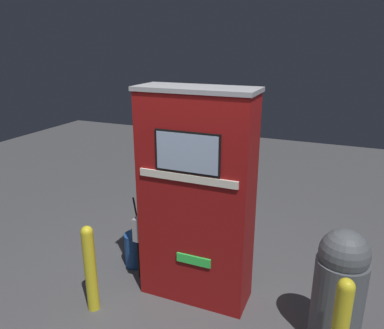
{
  "coord_description": "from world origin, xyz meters",
  "views": [
    {
      "loc": [
        1.23,
        -2.81,
        2.46
      ],
      "look_at": [
        0.0,
        0.1,
        1.43
      ],
      "focal_mm": 35.0,
      "sensor_mm": 36.0,
      "label": 1
    }
  ],
  "objects_px": {
    "gas_pump": "(196,199)",
    "trash_bin": "(339,287)",
    "safety_bollard_far": "(340,327)",
    "safety_bollard": "(90,267)",
    "squeegee_bucket": "(136,249)"
  },
  "relations": [
    {
      "from": "squeegee_bucket",
      "to": "gas_pump",
      "type": "bearing_deg",
      "value": -14.36
    },
    {
      "from": "safety_bollard",
      "to": "gas_pump",
      "type": "bearing_deg",
      "value": 36.12
    },
    {
      "from": "gas_pump",
      "to": "trash_bin",
      "type": "xyz_separation_m",
      "value": [
        1.34,
        -0.13,
        -0.51
      ]
    },
    {
      "from": "gas_pump",
      "to": "trash_bin",
      "type": "distance_m",
      "value": 1.44
    },
    {
      "from": "squeegee_bucket",
      "to": "trash_bin",
      "type": "bearing_deg",
      "value": -9.09
    },
    {
      "from": "gas_pump",
      "to": "safety_bollard_far",
      "type": "xyz_separation_m",
      "value": [
        1.37,
        -0.52,
        -0.59
      ]
    },
    {
      "from": "trash_bin",
      "to": "squeegee_bucket",
      "type": "bearing_deg",
      "value": 170.91
    },
    {
      "from": "gas_pump",
      "to": "safety_bollard",
      "type": "distance_m",
      "value": 1.18
    },
    {
      "from": "safety_bollard",
      "to": "trash_bin",
      "type": "relative_size",
      "value": 0.84
    },
    {
      "from": "trash_bin",
      "to": "safety_bollard_far",
      "type": "relative_size",
      "value": 1.2
    },
    {
      "from": "gas_pump",
      "to": "squeegee_bucket",
      "type": "bearing_deg",
      "value": 165.64
    },
    {
      "from": "safety_bollard",
      "to": "safety_bollard_far",
      "type": "relative_size",
      "value": 1.01
    },
    {
      "from": "safety_bollard_far",
      "to": "squeegee_bucket",
      "type": "relative_size",
      "value": 1.01
    },
    {
      "from": "trash_bin",
      "to": "safety_bollard_far",
      "type": "xyz_separation_m",
      "value": [
        0.03,
        -0.39,
        -0.08
      ]
    },
    {
      "from": "trash_bin",
      "to": "squeegee_bucket",
      "type": "xyz_separation_m",
      "value": [
        -2.17,
        0.35,
        -0.34
      ]
    }
  ]
}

